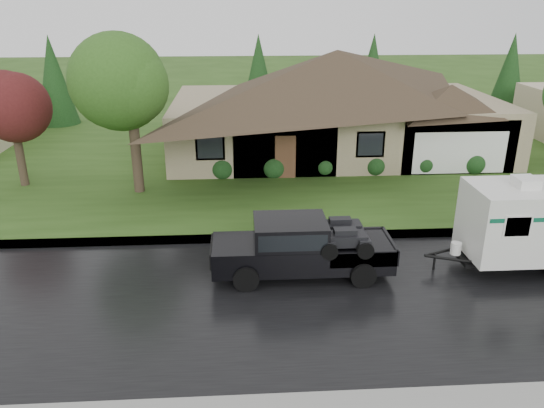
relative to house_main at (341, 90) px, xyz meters
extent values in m
plane|color=#2B4B17|center=(-2.29, -13.84, -3.59)|extent=(140.00, 140.00, 0.00)
cube|color=black|center=(-2.29, -15.84, -3.59)|extent=(140.00, 8.00, 0.01)
cube|color=gray|center=(-2.29, -11.59, -3.52)|extent=(140.00, 0.50, 0.15)
cube|color=#2B4B17|center=(-2.29, 1.16, -3.52)|extent=(140.00, 26.00, 0.15)
cube|color=gray|center=(-0.29, 0.16, -1.94)|extent=(18.00, 10.00, 3.00)
pyramid|color=#36291D|center=(-0.29, 0.16, 2.16)|extent=(19.44, 10.80, 2.60)
cube|color=gray|center=(5.11, -2.84, -2.09)|extent=(5.76, 4.00, 2.70)
cylinder|color=#382B1E|center=(-10.33, -6.35, -1.91)|extent=(0.45, 0.45, 3.06)
sphere|color=#3A6C23|center=(-10.33, -6.35, 1.45)|extent=(4.23, 4.23, 4.23)
cylinder|color=#382B1E|center=(-15.87, -5.13, -2.29)|extent=(0.38, 0.38, 2.31)
sphere|color=#551A1B|center=(-15.87, -5.13, 0.24)|extent=(3.19, 3.19, 3.19)
sphere|color=#143814|center=(-6.59, -4.54, -2.94)|extent=(1.00, 1.00, 1.00)
sphere|color=#143814|center=(-4.07, -4.54, -2.94)|extent=(1.00, 1.00, 1.00)
sphere|color=#143814|center=(-1.55, -4.54, -2.94)|extent=(1.00, 1.00, 1.00)
sphere|color=#143814|center=(0.97, -4.54, -2.94)|extent=(1.00, 1.00, 1.00)
sphere|color=#143814|center=(3.49, -4.54, -2.94)|extent=(1.00, 1.00, 1.00)
sphere|color=#143814|center=(6.01, -4.54, -2.94)|extent=(1.00, 1.00, 1.00)
cube|color=black|center=(-3.82, -14.29, -2.85)|extent=(5.69, 1.90, 0.82)
cube|color=black|center=(-5.90, -14.29, -2.60)|extent=(1.52, 1.85, 0.33)
cube|color=black|center=(-4.20, -14.29, -2.12)|extent=(2.28, 1.78, 0.85)
cube|color=black|center=(-4.20, -14.29, -2.07)|extent=(2.09, 1.82, 0.52)
cube|color=black|center=(-2.02, -14.29, -2.66)|extent=(2.09, 1.80, 0.06)
cylinder|color=black|center=(-5.62, -15.22, -3.19)|extent=(0.80, 0.30, 0.80)
cylinder|color=black|center=(-5.62, -13.36, -3.19)|extent=(0.80, 0.30, 0.80)
cylinder|color=black|center=(-2.02, -15.22, -3.19)|extent=(0.80, 0.30, 0.80)
cylinder|color=black|center=(-2.02, -13.36, -3.19)|extent=(0.80, 0.30, 0.80)
cube|color=white|center=(3.18, -14.29, -0.60)|extent=(0.66, 0.76, 0.30)
cylinder|color=black|center=(4.45, -13.18, -3.26)|extent=(0.66, 0.23, 0.66)
camera|label=1|loc=(-5.72, -29.43, 4.75)|focal=35.00mm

